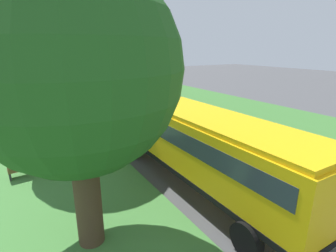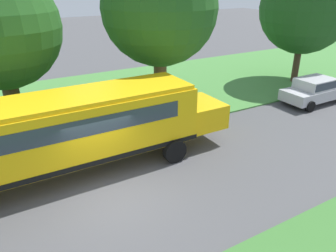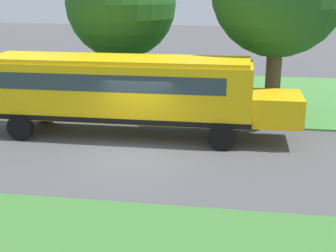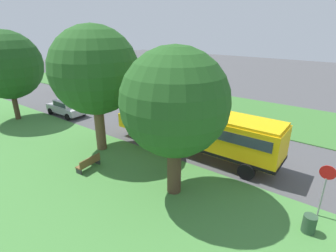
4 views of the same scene
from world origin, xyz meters
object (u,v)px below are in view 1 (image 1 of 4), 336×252
(car_silver_nearest, at_px, (89,103))
(oak_tree_beside_bus, at_px, (75,72))
(oak_tree_roadside_mid, at_px, (67,44))
(oak_tree_far_end, at_px, (31,52))
(park_bench, at_px, (28,167))
(school_bus, at_px, (198,141))
(car_white_middle, at_px, (118,87))

(car_silver_nearest, height_order, oak_tree_beside_bus, oak_tree_beside_bus)
(oak_tree_beside_bus, height_order, oak_tree_roadside_mid, oak_tree_roadside_mid)
(oak_tree_far_end, bearing_deg, oak_tree_roadside_mid, -86.17)
(park_bench, bearing_deg, school_bus, -35.03)
(oak_tree_roadside_mid, relative_size, oak_tree_far_end, 1.05)
(car_silver_nearest, height_order, car_white_middle, same)
(car_white_middle, height_order, park_bench, car_white_middle)
(car_white_middle, distance_m, oak_tree_roadside_mid, 19.68)
(oak_tree_beside_bus, bearing_deg, car_white_middle, 67.91)
(car_silver_nearest, height_order, oak_tree_far_end, oak_tree_far_end)
(school_bus, distance_m, car_white_middle, 23.59)
(school_bus, bearing_deg, park_bench, 144.97)
(school_bus, xyz_separation_m, oak_tree_far_end, (-4.36, 17.74, 3.31))
(school_bus, distance_m, park_bench, 7.59)
(school_bus, height_order, car_white_middle, school_bus)
(car_silver_nearest, bearing_deg, school_bus, -87.82)
(car_white_middle, bearing_deg, car_silver_nearest, -124.89)
(school_bus, relative_size, oak_tree_far_end, 1.51)
(oak_tree_roadside_mid, bearing_deg, car_silver_nearest, 71.51)
(school_bus, height_order, oak_tree_beside_bus, oak_tree_beside_bus)
(car_white_middle, xyz_separation_m, oak_tree_far_end, (-9.39, -5.28, 4.36))
(oak_tree_roadside_mid, xyz_separation_m, park_bench, (-2.53, -1.72, -5.25))
(park_bench, bearing_deg, car_white_middle, 59.29)
(oak_tree_roadside_mid, relative_size, park_bench, 5.29)
(oak_tree_roadside_mid, bearing_deg, oak_tree_beside_bus, -99.67)
(oak_tree_far_end, distance_m, park_bench, 14.39)
(oak_tree_beside_bus, bearing_deg, car_silver_nearest, 75.35)
(car_white_middle, bearing_deg, park_bench, -120.71)
(oak_tree_beside_bus, distance_m, park_bench, 7.23)
(car_silver_nearest, height_order, park_bench, car_silver_nearest)
(car_white_middle, distance_m, oak_tree_beside_bus, 26.48)
(school_bus, relative_size, car_silver_nearest, 2.82)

